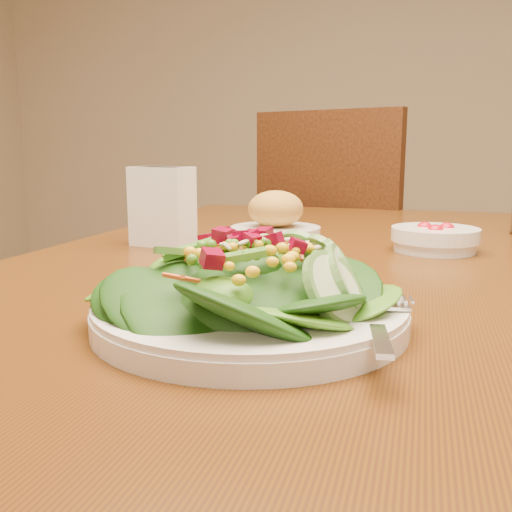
% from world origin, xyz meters
% --- Properties ---
extents(dining_table, '(0.90, 1.40, 0.75)m').
position_xyz_m(dining_table, '(0.00, 0.00, 0.65)').
color(dining_table, '#4F2B08').
rests_on(dining_table, ground_plane).
extents(chair_far, '(0.59, 0.59, 1.01)m').
position_xyz_m(chair_far, '(-0.09, 0.89, 0.54)').
color(chair_far, '#4B240D').
rests_on(chair_far, ground_plane).
extents(salad_plate, '(0.29, 0.28, 0.08)m').
position_xyz_m(salad_plate, '(-0.00, -0.36, 0.78)').
color(salad_plate, white).
rests_on(salad_plate, dining_table).
extents(bread_plate, '(0.17, 0.17, 0.08)m').
position_xyz_m(bread_plate, '(-0.13, 0.17, 0.78)').
color(bread_plate, white).
rests_on(bread_plate, dining_table).
extents(tomato_bowl, '(0.13, 0.13, 0.04)m').
position_xyz_m(tomato_bowl, '(0.15, 0.09, 0.77)').
color(tomato_bowl, white).
rests_on(tomato_bowl, dining_table).
extents(napkin_holder, '(0.11, 0.07, 0.13)m').
position_xyz_m(napkin_holder, '(-0.28, 0.02, 0.82)').
color(napkin_holder, white).
rests_on(napkin_holder, dining_table).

